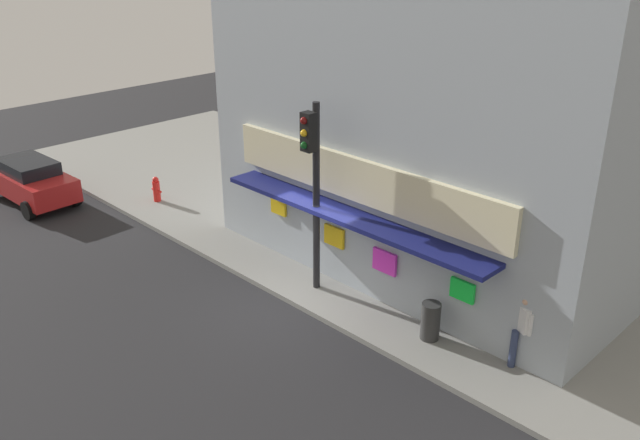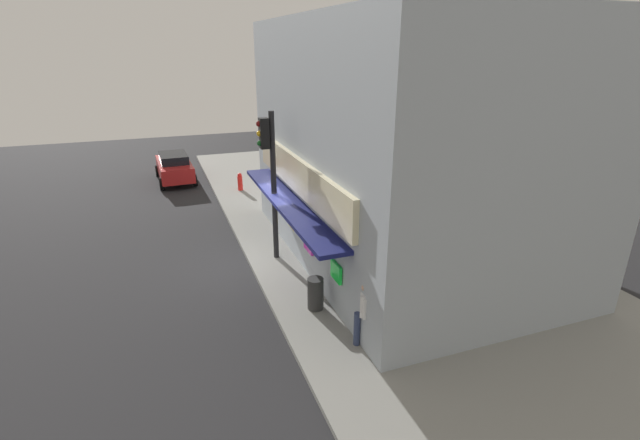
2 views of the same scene
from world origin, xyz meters
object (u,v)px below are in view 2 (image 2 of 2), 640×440
at_px(fire_hydrant, 240,182).
at_px(parked_car_red, 174,167).
at_px(traffic_light, 270,167).
at_px(trash_can, 315,294).
at_px(pedestrian, 365,312).

relative_size(fire_hydrant, parked_car_red, 0.22).
relative_size(traffic_light, parked_car_red, 1.22).
bearing_deg(trash_can, traffic_light, -175.62).
bearing_deg(traffic_light, parked_car_red, -167.68).
distance_m(trash_can, pedestrian, 2.12).
bearing_deg(trash_can, pedestrian, 15.28).
xyz_separation_m(fire_hydrant, pedestrian, (13.74, 0.39, 0.51)).
height_order(traffic_light, parked_car_red, traffic_light).
xyz_separation_m(traffic_light, fire_hydrant, (-8.19, 0.43, -2.76)).
relative_size(trash_can, parked_car_red, 0.22).
bearing_deg(traffic_light, trash_can, 4.38).
relative_size(traffic_light, fire_hydrant, 5.61).
distance_m(traffic_light, trash_can, 4.50).
xyz_separation_m(pedestrian, parked_car_red, (-17.06, -3.33, -0.27)).
xyz_separation_m(fire_hydrant, trash_can, (11.75, -0.15, 0.03)).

